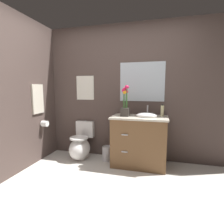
# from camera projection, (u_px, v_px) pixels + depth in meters

# --- Properties ---
(ground_plane) EXTENTS (9.47, 9.47, 0.00)m
(ground_plane) POSITION_uv_depth(u_px,v_px,m) (93.00, 203.00, 2.08)
(ground_plane) COLOR beige
(wall_back) EXTENTS (4.42, 0.05, 2.50)m
(wall_back) POSITION_uv_depth(u_px,v_px,m) (132.00, 93.00, 3.31)
(wall_back) COLOR #4C3D38
(wall_back) RESTS_ON ground_plane
(wall_left) EXTENTS (0.05, 4.17, 2.50)m
(wall_left) POSITION_uv_depth(u_px,v_px,m) (14.00, 94.00, 2.71)
(wall_left) COLOR #4C3D38
(wall_left) RESTS_ON ground_plane
(toilet) EXTENTS (0.38, 0.59, 0.69)m
(toilet) POSITION_uv_depth(u_px,v_px,m) (81.00, 146.00, 3.39)
(toilet) COLOR white
(toilet) RESTS_ON ground_plane
(vanity_cabinet) EXTENTS (0.94, 0.56, 1.04)m
(vanity_cabinet) POSITION_uv_depth(u_px,v_px,m) (139.00, 140.00, 3.05)
(vanity_cabinet) COLOR brown
(vanity_cabinet) RESTS_ON ground_plane
(flower_vase) EXTENTS (0.14, 0.14, 0.52)m
(flower_vase) POSITION_uv_depth(u_px,v_px,m) (125.00, 104.00, 3.01)
(flower_vase) COLOR #38332D
(flower_vase) RESTS_ON vanity_cabinet
(soap_bottle) EXTENTS (0.05, 0.05, 0.21)m
(soap_bottle) POSITION_uv_depth(u_px,v_px,m) (162.00, 111.00, 3.01)
(soap_bottle) COLOR beige
(soap_bottle) RESTS_ON vanity_cabinet
(trash_bin) EXTENTS (0.18, 0.18, 0.27)m
(trash_bin) POSITION_uv_depth(u_px,v_px,m) (107.00, 153.00, 3.29)
(trash_bin) COLOR #B7B7BC
(trash_bin) RESTS_ON ground_plane
(wall_poster) EXTENTS (0.36, 0.01, 0.47)m
(wall_poster) POSITION_uv_depth(u_px,v_px,m) (85.00, 88.00, 3.50)
(wall_poster) COLOR silver
(wall_mirror) EXTENTS (0.80, 0.01, 0.70)m
(wall_mirror) POSITION_uv_depth(u_px,v_px,m) (142.00, 82.00, 3.20)
(wall_mirror) COLOR #B2BCC6
(hanging_towel) EXTENTS (0.03, 0.28, 0.52)m
(hanging_towel) POSITION_uv_depth(u_px,v_px,m) (38.00, 99.00, 3.18)
(hanging_towel) COLOR beige
(toilet_paper_roll) EXTENTS (0.11, 0.11, 0.11)m
(toilet_paper_roll) POSITION_uv_depth(u_px,v_px,m) (45.00, 124.00, 3.31)
(toilet_paper_roll) COLOR white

